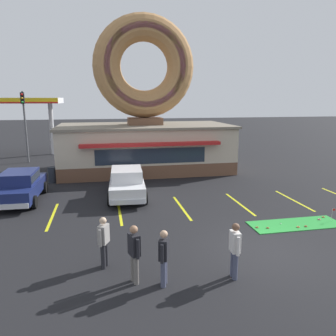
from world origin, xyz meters
The scene contains 25 objects.
ground_plane centered at (0.00, 0.00, 0.00)m, with size 160.00×160.00×0.00m, color black.
donut_shop_building centered at (-2.27, 13.94, 3.74)m, with size 12.30×6.75×10.96m.
putting_mat centered at (2.49, 1.92, 0.01)m, with size 3.92×1.35×0.03m, color green.
mini_donut_near_left centered at (4.14, 2.39, 0.05)m, with size 0.13×0.13×0.04m, color #D17F47.
mini_donut_near_right centered at (2.38, 1.56, 0.05)m, with size 0.13×0.13×0.04m, color #D17F47.
mini_donut_mid_left centered at (0.71, 1.86, 0.05)m, with size 0.13×0.13×0.04m, color brown.
mini_donut_mid_centre centered at (1.11, 1.72, 0.05)m, with size 0.13×0.13×0.04m, color brown.
mini_donut_mid_right centered at (2.73, 1.57, 0.05)m, with size 0.13×0.13×0.04m, color brown.
mini_donut_far_left centered at (3.78, 2.17, 0.05)m, with size 0.13×0.13×0.04m, color #D8667F.
golf_ball centered at (1.88, 2.04, 0.05)m, with size 0.04×0.04×0.04m, color white.
putting_flag_pin centered at (4.24, 1.94, 0.44)m, with size 0.13×0.01×0.55m.
car_navy centered at (-9.54, 7.62, 0.87)m, with size 2.05×4.60×1.60m.
car_white centered at (-4.15, 7.26, 0.87)m, with size 2.17×4.65×1.60m.
pedestrian_blue_sweater_man centered at (-3.78, -1.47, 0.91)m, with size 0.36×0.56×1.64m.
pedestrian_hooded_kid centered at (-4.58, -1.17, 0.96)m, with size 0.35×0.57×1.73m.
pedestrian_leather_jacket_man centered at (-5.41, -0.10, 0.91)m, with size 0.38×0.55×1.64m.
pedestrian_clipboard_woman centered at (-1.69, -1.49, 0.94)m, with size 0.26×0.60×1.70m.
trash_bin centered at (-8.52, 11.44, 0.50)m, with size 0.57×0.57×0.97m.
traffic_light_pole centered at (-11.48, 18.86, 3.71)m, with size 0.28×0.47×5.80m.
gas_station_canopy centered at (-13.51, 22.88, 4.86)m, with size 9.00×4.46×5.30m.
parking_stripe_far_left centered at (-7.68, 5.00, 0.00)m, with size 0.12×3.60×0.01m, color yellow.
parking_stripe_left centered at (-4.68, 5.00, 0.00)m, with size 0.12×3.60×0.01m, color yellow.
parking_stripe_mid_left centered at (-1.68, 5.00, 0.00)m, with size 0.12×3.60×0.01m, color yellow.
parking_stripe_centre centered at (1.32, 5.00, 0.00)m, with size 0.12×3.60×0.01m, color yellow.
parking_stripe_mid_right centered at (4.32, 5.00, 0.00)m, with size 0.12×3.60×0.01m, color yellow.
Camera 1 is at (-5.32, -9.73, 5.16)m, focal length 35.00 mm.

